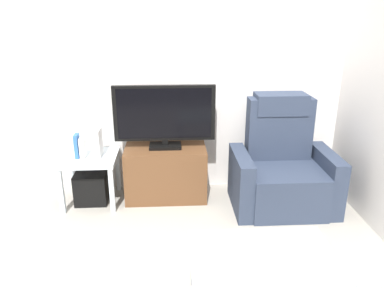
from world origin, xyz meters
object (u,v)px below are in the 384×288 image
object	(u,v)px
tv_stand	(166,172)
subwoofer_box	(92,186)
television	(164,115)
side_table	(90,164)
book_leftmost	(77,146)
coffee_table	(263,259)
cell_phone	(248,248)
book_middle	(83,147)
game_console	(97,143)
recliner_armchair	(282,169)

from	to	relation	value
tv_stand	subwoofer_box	bearing A→B (deg)	-176.17
television	subwoofer_box	size ratio (longest dim) A/B	3.16
side_table	subwoofer_box	distance (m)	0.25
side_table	book_leftmost	xyz separation A→B (m)	(-0.10, -0.02, 0.20)
coffee_table	cell_phone	size ratio (longest dim) A/B	6.00
book_middle	game_console	size ratio (longest dim) A/B	0.74
subwoofer_box	book_leftmost	xyz separation A→B (m)	(-0.10, -0.02, 0.45)
book_middle	game_console	distance (m)	0.15
recliner_armchair	side_table	distance (m)	1.91
subwoofer_box	game_console	xyz separation A→B (m)	(0.09, 0.01, 0.47)
tv_stand	book_middle	size ratio (longest dim) A/B	4.07
game_console	coffee_table	world-z (taller)	game_console
game_console	cell_phone	bearing A→B (deg)	-52.13
recliner_armchair	book_leftmost	bearing A→B (deg)	174.03
tv_stand	side_table	xyz separation A→B (m)	(-0.75, -0.05, 0.14)
recliner_armchair	book_middle	distance (m)	1.96
television	book_middle	world-z (taller)	television
subwoofer_box	book_middle	world-z (taller)	book_middle
side_table	game_console	size ratio (longest dim) A/B	1.99
tv_stand	cell_phone	bearing A→B (deg)	-71.38
subwoofer_box	game_console	bearing A→B (deg)	6.34
book_middle	coffee_table	size ratio (longest dim) A/B	0.22
tv_stand	cell_phone	world-z (taller)	tv_stand
book_leftmost	book_middle	size ratio (longest dim) A/B	1.16
recliner_armchair	subwoofer_box	distance (m)	1.92
recliner_armchair	game_console	world-z (taller)	recliner_armchair
side_table	coffee_table	bearing A→B (deg)	-49.39
cell_phone	game_console	bearing A→B (deg)	166.39
television	book_middle	bearing A→B (deg)	-173.64
recliner_armchair	book_middle	size ratio (longest dim) A/B	5.37
side_table	book_leftmost	distance (m)	0.22
tv_stand	subwoofer_box	xyz separation A→B (m)	(-0.75, -0.05, -0.11)
tv_stand	subwoofer_box	size ratio (longest dim) A/B	2.59
recliner_armchair	subwoofer_box	size ratio (longest dim) A/B	3.42
tv_stand	television	world-z (taller)	television
subwoofer_box	book_leftmost	distance (m)	0.46
television	book_middle	distance (m)	0.85
side_table	coffee_table	xyz separation A→B (m)	(1.37, -1.59, -0.01)
side_table	recliner_armchair	bearing A→B (deg)	-4.77
tv_stand	side_table	distance (m)	0.77
tv_stand	recliner_armchair	size ratio (longest dim) A/B	0.76
book_middle	game_console	world-z (taller)	game_console
television	recliner_armchair	xyz separation A→B (m)	(1.15, -0.23, -0.50)
recliner_armchair	subwoofer_box	bearing A→B (deg)	173.22
side_table	subwoofer_box	size ratio (longest dim) A/B	1.71
book_middle	game_console	xyz separation A→B (m)	(0.14, 0.03, 0.04)
tv_stand	recliner_armchair	distance (m)	1.17
book_leftmost	cell_phone	xyz separation A→B (m)	(1.38, -1.50, -0.17)
recliner_armchair	book_leftmost	xyz separation A→B (m)	(-2.00, 0.14, 0.23)
subwoofer_box	coffee_table	size ratio (longest dim) A/B	0.35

